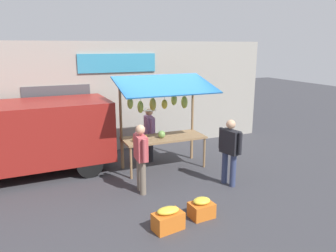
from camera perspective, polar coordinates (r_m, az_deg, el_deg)
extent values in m
plane|color=#38383D|center=(9.06, -0.74, -7.27)|extent=(40.00, 40.00, 0.00)
cube|color=#9E998E|center=(10.64, -5.24, 5.34)|extent=(9.00, 0.25, 3.40)
cube|color=teal|center=(10.21, -8.79, 10.81)|extent=(2.40, 0.06, 0.56)
cube|color=#47474C|center=(10.16, -18.48, 0.82)|extent=(1.90, 0.04, 2.10)
cube|color=olive|center=(8.79, -0.76, -2.07)|extent=(2.20, 0.90, 0.05)
cylinder|color=olive|center=(8.25, -6.47, -6.45)|extent=(0.06, 0.06, 0.83)
cylinder|color=olive|center=(9.01, 6.35, -4.67)|extent=(0.06, 0.06, 0.83)
cylinder|color=olive|center=(8.96, -7.89, -4.83)|extent=(0.06, 0.06, 0.83)
cylinder|color=olive|center=(9.67, 4.11, -3.33)|extent=(0.06, 0.06, 0.83)
cylinder|color=olive|center=(8.75, -8.20, -0.11)|extent=(0.07, 0.07, 2.35)
cylinder|color=olive|center=(9.49, 4.27, 1.09)|extent=(0.07, 0.07, 2.35)
cylinder|color=olive|center=(8.89, -1.76, 6.64)|extent=(2.12, 0.06, 0.06)
cube|color=#19518C|center=(8.37, -0.40, 7.23)|extent=(2.50, 1.46, 0.39)
cylinder|color=brown|center=(9.18, 2.90, 6.04)|extent=(0.01, 0.01, 0.26)
ellipsoid|color=#B2CC4C|center=(9.22, 2.87, 4.16)|extent=(0.24, 0.25, 0.35)
cylinder|color=brown|center=(9.10, 1.06, 6.18)|extent=(0.01, 0.01, 0.20)
ellipsoid|color=#B2CC4C|center=(9.14, 1.06, 4.60)|extent=(0.23, 0.21, 0.31)
cylinder|color=brown|center=(8.92, -0.63, 5.66)|extent=(0.01, 0.01, 0.31)
ellipsoid|color=yellow|center=(8.97, -0.62, 3.83)|extent=(0.17, 0.14, 0.26)
cylinder|color=brown|center=(8.82, -2.69, 5.74)|extent=(0.01, 0.01, 0.26)
ellipsoid|color=gold|center=(8.87, -2.67, 3.80)|extent=(0.23, 0.25, 0.35)
cylinder|color=brown|center=(8.76, -4.88, 5.44)|extent=(0.01, 0.01, 0.32)
ellipsoid|color=#B2CC4C|center=(8.82, -4.84, 3.33)|extent=(0.17, 0.20, 0.34)
cylinder|color=brown|center=(8.62, -6.66, 5.66)|extent=(0.01, 0.01, 0.20)
ellipsoid|color=#B2CC4C|center=(8.66, -6.62, 3.99)|extent=(0.20, 0.20, 0.31)
ellipsoid|color=orange|center=(8.39, -5.61, -2.23)|extent=(0.26, 0.23, 0.14)
ellipsoid|color=gold|center=(8.63, -4.25, -1.89)|extent=(0.19, 0.14, 0.10)
sphere|color=#729E4C|center=(8.65, -1.12, -1.46)|extent=(0.20, 0.20, 0.20)
cylinder|color=#232328|center=(9.67, -3.40, -3.54)|extent=(0.14, 0.14, 0.76)
cylinder|color=#232328|center=(9.43, -3.03, -3.98)|extent=(0.14, 0.14, 0.76)
cube|color=#93669E|center=(9.37, -3.27, 0.02)|extent=(0.26, 0.48, 0.54)
cylinder|color=#93669E|center=(9.64, -3.70, 0.54)|extent=(0.09, 0.09, 0.49)
cylinder|color=#93669E|center=(9.10, -2.82, -0.26)|extent=(0.09, 0.09, 0.49)
sphere|color=tan|center=(9.29, -3.31, 2.44)|extent=(0.21, 0.21, 0.21)
cylinder|color=beige|center=(9.27, -3.31, 2.82)|extent=(0.40, 0.40, 0.02)
cylinder|color=navy|center=(7.93, 11.27, -7.64)|extent=(0.14, 0.14, 0.80)
cylinder|color=navy|center=(8.09, 9.86, -7.12)|extent=(0.14, 0.14, 0.80)
cube|color=black|center=(7.79, 10.78, -2.72)|extent=(0.33, 0.52, 0.56)
cylinder|color=black|center=(7.60, 12.46, -3.05)|extent=(0.09, 0.09, 0.52)
cylinder|color=black|center=(7.98, 9.19, -2.08)|extent=(0.09, 0.09, 0.52)
sphere|color=tan|center=(7.68, 10.92, 0.29)|extent=(0.22, 0.22, 0.22)
cylinder|color=#726656|center=(7.40, -4.41, -9.03)|extent=(0.14, 0.14, 0.78)
cylinder|color=#726656|center=(7.64, -4.94, -8.31)|extent=(0.14, 0.14, 0.78)
cube|color=#BF4C51|center=(7.29, -4.78, -3.80)|extent=(0.24, 0.48, 0.56)
cylinder|color=#BF4C51|center=(7.01, -4.14, -4.32)|extent=(0.09, 0.09, 0.51)
cylinder|color=#BF4C51|center=(7.56, -5.38, -2.99)|extent=(0.09, 0.09, 0.51)
sphere|color=tan|center=(7.17, -4.85, -0.63)|extent=(0.22, 0.22, 0.22)
cube|color=maroon|center=(9.01, -24.23, -1.26)|extent=(4.46, 2.01, 1.55)
cylinder|color=black|center=(8.57, -13.52, -6.57)|extent=(0.67, 0.20, 0.66)
cylinder|color=black|center=(10.13, -15.43, -3.50)|extent=(0.67, 0.20, 0.66)
cube|color=#D1661E|center=(6.61, 5.85, -14.39)|extent=(0.49, 0.39, 0.29)
ellipsoid|color=yellow|center=(6.52, 5.90, -12.86)|extent=(0.35, 0.27, 0.12)
cube|color=#D1661E|center=(6.18, 0.01, -16.29)|extent=(0.60, 0.42, 0.33)
ellipsoid|color=yellow|center=(6.07, 0.01, -14.54)|extent=(0.42, 0.25, 0.12)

